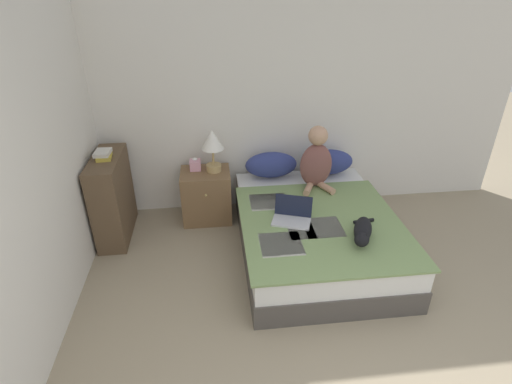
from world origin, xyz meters
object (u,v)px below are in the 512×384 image
Objects in this scene: pillow_far at (327,162)px; cat_tabby at (363,231)px; bed at (315,232)px; tissue_box at (195,165)px; pillow_near at (271,165)px; book_stack_top at (103,155)px; person_sitting at (316,161)px; nightstand at (207,195)px; table_lamp at (212,144)px; bookshelf at (113,197)px; laptop_open at (292,216)px.

pillow_far is 1.32m from cat_tabby.
tissue_box reaches higher than bed.
book_stack_top is (-1.72, -0.29, 0.33)m from pillow_near.
person_sitting reaches higher than nightstand.
person_sitting reaches higher than pillow_near.
cat_tabby is at bearing -23.85° from book_stack_top.
person_sitting reaches higher than table_lamp.
pillow_near is at bearing 9.29° from bookshelf.
laptop_open is 1.95m from book_stack_top.
cat_tabby is at bearing -60.18° from bed.
tissue_box is (-1.51, 0.02, 0.04)m from pillow_far.
book_stack_top is (-0.87, -0.30, 0.30)m from tissue_box.
book_stack_top is at bearing -170.49° from pillow_near.
pillow_far is 2.39m from bookshelf.
pillow_near and pillow_far have the same top height.
pillow_near is 1.45m from cat_tabby.
book_stack_top is (-0.98, -0.22, 0.65)m from nightstand.
bookshelf is at bearing -90.53° from cat_tabby.
laptop_open is 0.46× the size of bookshelf.
book_stack_top reaches higher than bed.
bookshelf is at bearing 58.49° from book_stack_top.
tissue_box is (-1.46, 1.33, 0.10)m from cat_tabby.
book_stack_top reaches higher than cat_tabby.
tissue_box is at bearing 178.92° from pillow_near.
laptop_open is (-0.38, -0.66, -0.25)m from person_sitting.
bookshelf reaches higher than tissue_box.
laptop_open reaches higher than cat_tabby.
pillow_far is 0.39m from person_sitting.
bookshelf is (-0.87, -0.30, -0.19)m from tissue_box.
pillow_far is at bearing 6.92° from book_stack_top.
pillow_far is at bearing 0.00° from pillow_near.
bookshelf is (-1.77, 0.67, -0.06)m from laptop_open.
table_lamp is (-1.09, 0.24, 0.15)m from person_sitting.
pillow_far is 1.23× the size of table_lamp.
bed is 1.51m from tissue_box.
table_lamp reaches higher than tissue_box.
pillow_far is (0.66, 0.00, 0.00)m from pillow_near.
laptop_open is at bearing -100.32° from cat_tabby.
person_sitting is 1.43× the size of table_lamp.
nightstand is at bearing 12.97° from book_stack_top.
table_lamp is at bearing 12.55° from bookshelf.
book_stack_top is (-1.78, 0.66, 0.43)m from laptop_open.
person_sitting is 1.16× the size of nightstand.
pillow_far is (0.33, 0.83, 0.38)m from bed.
table_lamp is at bearing 11.89° from nightstand.
person_sitting is 1.12m from table_lamp.
table_lamp is (-0.97, 0.79, 0.68)m from bed.
pillow_near is at bearing 146.88° from person_sitting.
person_sitting is 2.18m from bookshelf.
bed is 4.00× the size of cat_tabby.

